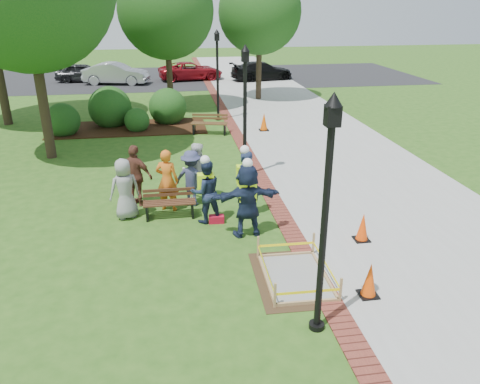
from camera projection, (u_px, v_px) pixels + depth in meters
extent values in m
plane|color=#285116|center=(227.00, 251.00, 11.03)|extent=(100.00, 100.00, 0.00)
cube|color=#9E9E99|center=(309.00, 132.00, 20.87)|extent=(6.00, 60.00, 0.02)
cube|color=maroon|center=(237.00, 135.00, 20.41)|extent=(0.50, 60.00, 0.03)
cube|color=#381E0F|center=(129.00, 128.00, 21.56)|extent=(7.00, 3.00, 0.05)
cube|color=black|center=(182.00, 77.00, 35.70)|extent=(36.00, 12.00, 0.01)
cube|color=#47331E|center=(295.00, 278.00, 9.97)|extent=(1.75, 2.33, 0.01)
cube|color=gray|center=(295.00, 277.00, 9.97)|extent=(1.24, 1.82, 0.04)
cube|color=tan|center=(296.00, 277.00, 9.96)|extent=(1.36, 1.95, 0.08)
cube|color=tan|center=(296.00, 267.00, 9.87)|extent=(1.39, 1.98, 0.55)
cube|color=yellow|center=(296.00, 266.00, 9.86)|extent=(1.34, 1.93, 0.06)
cube|color=#4E2C1B|center=(169.00, 203.00, 12.62)|extent=(1.40, 0.41, 0.04)
cube|color=#4E2C1B|center=(169.00, 192.00, 12.74)|extent=(1.40, 0.04, 0.22)
cube|color=black|center=(170.00, 210.00, 12.70)|extent=(1.27, 0.47, 0.41)
cube|color=brown|center=(209.00, 123.00, 20.47)|extent=(1.64, 0.81, 0.04)
cube|color=brown|center=(210.00, 117.00, 20.61)|extent=(1.54, 0.40, 0.25)
cube|color=black|center=(209.00, 129.00, 20.57)|extent=(1.51, 0.83, 0.46)
cube|color=black|center=(368.00, 295.00, 9.37)|extent=(0.38, 0.38, 0.05)
cone|color=#F54A07|center=(370.00, 279.00, 9.23)|extent=(0.30, 0.30, 0.70)
cube|color=black|center=(361.00, 240.00, 11.53)|extent=(0.37, 0.37, 0.05)
cone|color=#FF4608|center=(363.00, 226.00, 11.39)|extent=(0.29, 0.29, 0.69)
cube|color=black|center=(264.00, 130.00, 21.18)|extent=(0.41, 0.41, 0.05)
cone|color=#EC5807|center=(264.00, 121.00, 21.02)|extent=(0.33, 0.33, 0.76)
cube|color=#B50D27|center=(216.00, 219.00, 12.43)|extent=(0.41, 0.24, 0.20)
cylinder|color=black|center=(323.00, 235.00, 7.75)|extent=(0.12, 0.12, 3.80)
cube|color=black|center=(333.00, 116.00, 6.98)|extent=(0.22, 0.22, 0.32)
cone|color=black|center=(334.00, 99.00, 6.89)|extent=(0.28, 0.28, 0.22)
cylinder|color=black|center=(317.00, 325.00, 8.45)|extent=(0.28, 0.28, 0.10)
cylinder|color=black|center=(245.00, 120.00, 15.05)|extent=(0.12, 0.12, 3.80)
cube|color=black|center=(245.00, 56.00, 14.29)|extent=(0.22, 0.22, 0.32)
cone|color=black|center=(245.00, 48.00, 14.20)|extent=(0.28, 0.28, 0.22)
cylinder|color=black|center=(245.00, 174.00, 15.76)|extent=(0.28, 0.28, 0.10)
cylinder|color=black|center=(218.00, 81.00, 22.36)|extent=(0.12, 0.12, 3.80)
cube|color=black|center=(217.00, 37.00, 21.60)|extent=(0.22, 0.22, 0.32)
cone|color=black|center=(217.00, 31.00, 21.50)|extent=(0.28, 0.28, 0.22)
cylinder|color=black|center=(218.00, 119.00, 23.07)|extent=(0.28, 0.28, 0.10)
cylinder|color=#3D2D1E|center=(41.00, 90.00, 16.67)|extent=(0.36, 0.36, 5.02)
cylinder|color=#3D2D1E|center=(169.00, 70.00, 24.65)|extent=(0.31, 0.31, 4.13)
sphere|color=#144617|center=(166.00, 10.00, 23.53)|extent=(4.86, 4.86, 4.86)
cylinder|color=#3D2D1E|center=(259.00, 64.00, 27.21)|extent=(0.32, 0.32, 4.01)
sphere|color=#144617|center=(260.00, 12.00, 26.12)|extent=(4.66, 4.66, 4.66)
sphere|color=#144617|center=(65.00, 135.00, 20.53)|extent=(1.50, 1.50, 1.50)
sphere|color=#144617|center=(112.00, 125.00, 22.07)|extent=(1.98, 1.98, 1.98)
sphere|color=#144617|center=(138.00, 131.00, 21.15)|extent=(1.13, 1.13, 1.13)
sphere|color=#144617|center=(169.00, 123.00, 22.59)|extent=(1.78, 1.78, 1.78)
sphere|color=#144617|center=(136.00, 125.00, 22.17)|extent=(0.88, 0.88, 0.88)
imported|color=gray|center=(125.00, 189.00, 12.46)|extent=(0.62, 0.52, 1.66)
imported|color=orange|center=(167.00, 180.00, 12.91)|extent=(0.65, 0.54, 1.76)
imported|color=white|center=(197.00, 172.00, 13.60)|extent=(0.60, 0.44, 1.73)
imported|color=brown|center=(136.00, 176.00, 13.21)|extent=(0.68, 0.61, 1.78)
imported|color=#363A5F|center=(192.00, 178.00, 13.26)|extent=(0.61, 0.51, 1.62)
imported|color=#1C1F4A|center=(247.00, 201.00, 11.47)|extent=(0.63, 0.43, 1.88)
cube|color=#C0FB15|center=(247.00, 190.00, 11.37)|extent=(0.42, 0.26, 0.52)
sphere|color=white|center=(248.00, 163.00, 11.10)|extent=(0.25, 0.25, 0.25)
imported|color=#1A2944|center=(245.00, 184.00, 12.53)|extent=(0.69, 0.69, 1.85)
cube|color=#C0FB15|center=(245.00, 175.00, 12.43)|extent=(0.42, 0.26, 0.52)
sphere|color=white|center=(245.00, 150.00, 12.17)|extent=(0.25, 0.25, 0.25)
imported|color=#162139|center=(206.00, 192.00, 12.22)|extent=(0.60, 0.45, 1.70)
cube|color=#C0FB15|center=(206.00, 183.00, 12.13)|extent=(0.42, 0.26, 0.52)
sphere|color=white|center=(205.00, 160.00, 11.89)|extent=(0.25, 0.25, 0.25)
imported|color=#242426|center=(85.00, 82.00, 33.78)|extent=(2.27, 4.53, 1.43)
imported|color=#A0A1A5|center=(117.00, 84.00, 32.81)|extent=(3.10, 5.24, 1.60)
imported|color=maroon|center=(191.00, 80.00, 34.59)|extent=(2.48, 4.55, 1.41)
imported|color=black|center=(262.00, 80.00, 34.53)|extent=(2.71, 4.71, 1.44)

